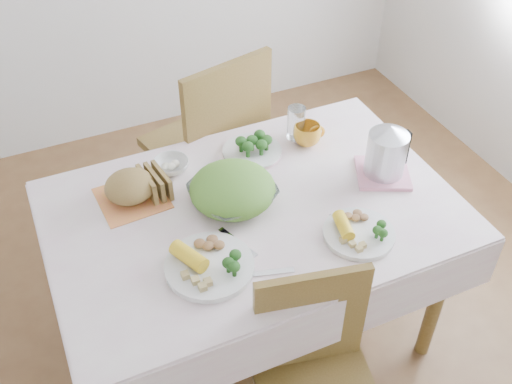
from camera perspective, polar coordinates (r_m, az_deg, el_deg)
name	(u,v)px	position (r m, az deg, el deg)	size (l,w,h in m)	color
floor	(254,331)	(2.80, -0.21, -13.10)	(3.60, 3.60, 0.00)	brown
dining_table	(254,277)	(2.50, -0.23, -8.09)	(1.40, 0.90, 0.75)	brown
tablecloth	(253,210)	(2.22, -0.26, -1.69)	(1.50, 1.00, 0.01)	silver
chair_far	(205,153)	(2.97, -4.92, 3.70)	(0.48, 0.48, 1.05)	brown
salad_bowl	(233,195)	(2.22, -2.23, -0.26)	(0.30, 0.30, 0.07)	white
dinner_plate_left	(210,267)	(2.01, -4.45, -7.10)	(0.30, 0.30, 0.03)	white
dinner_plate_right	(359,234)	(2.14, 9.77, -3.94)	(0.26, 0.26, 0.02)	white
broccoli_plate	(252,152)	(2.47, -0.38, 3.83)	(0.24, 0.24, 0.02)	beige
napkin	(132,198)	(2.31, -11.71, -0.59)	(0.24, 0.24, 0.00)	#E08241
bread_loaf	(130,187)	(2.27, -11.90, 0.46)	(0.19, 0.18, 0.11)	brown
fruit_bowl	(171,166)	(2.40, -8.08, 2.51)	(0.14, 0.14, 0.04)	white
yellow_mug	(307,135)	(2.51, 4.89, 5.47)	(0.12, 0.12, 0.09)	orange
glass_tumbler	(296,124)	(2.54, 3.83, 6.48)	(0.08, 0.08, 0.14)	white
pink_tray	(383,173)	(2.42, 11.96, 1.78)	(0.20, 0.20, 0.02)	pink
electric_kettle	(387,150)	(2.35, 12.34, 3.91)	(0.16, 0.16, 0.22)	#B2B5BA
fork_left	(238,243)	(2.09, -1.68, -4.87)	(0.02, 0.18, 0.00)	silver
fork_right	(347,234)	(2.15, 8.68, -3.98)	(0.02, 0.20, 0.00)	silver
knife	(266,273)	(2.00, 0.92, -7.70)	(0.02, 0.19, 0.00)	silver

